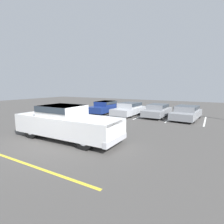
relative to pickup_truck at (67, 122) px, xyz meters
The scene contains 13 objects.
ground_plane 1.12m from the pickup_truck, 98.51° to the right, with size 60.00×60.00×0.00m, color #4C4947.
stall_stripe_a 10.46m from the pickup_truck, 116.17° to the left, with size 0.12×4.63×0.01m, color white.
stall_stripe_b 9.58m from the pickup_truck, 101.26° to the left, with size 0.12×4.63×0.01m, color white.
stall_stripe_c 9.43m from the pickup_truck, 84.69° to the left, with size 0.12×4.63×0.01m, color white.
stall_stripe_d 10.06m from the pickup_truck, 68.94° to the left, with size 0.12×4.63×0.01m, color white.
stall_stripe_e 11.33m from the pickup_truck, 55.89° to the left, with size 0.12×4.63×0.01m, color white.
aisle_stripe_foreground 3.21m from the pickup_truck, 90.45° to the right, with size 0.12×8.47×0.01m, color yellow.
pickup_truck is the anchor object (origin of this frame).
parked_sedan_a 9.85m from the pickup_truck, 109.86° to the left, with size 1.88×4.58×1.26m.
parked_sedan_b 9.15m from the pickup_truck, 92.67° to the left, with size 2.05×4.64×1.24m.
parked_sedan_c 9.88m from the pickup_truck, 76.65° to the left, with size 1.85×4.29×1.18m.
parked_sedan_d 10.66m from the pickup_truck, 62.82° to the left, with size 2.24×4.54×1.18m.
wheel_stop_curb 12.24m from the pickup_truck, 93.26° to the left, with size 1.99×0.20×0.14m, color #B7B2A8.
Camera 1 is at (6.79, -6.20, 2.86)m, focal length 28.00 mm.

